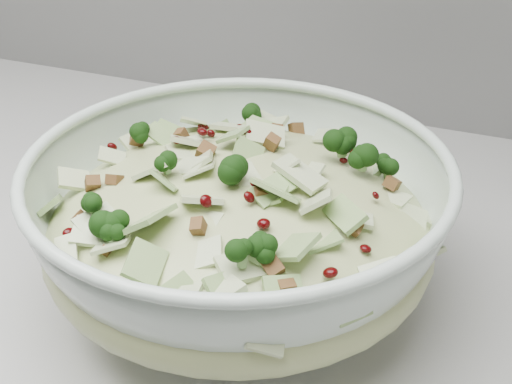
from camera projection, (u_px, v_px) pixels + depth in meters
mixing_bowl at (239, 229)px, 0.53m from camera, size 0.31×0.31×0.13m
salad at (239, 206)px, 0.52m from camera, size 0.34×0.34×0.13m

